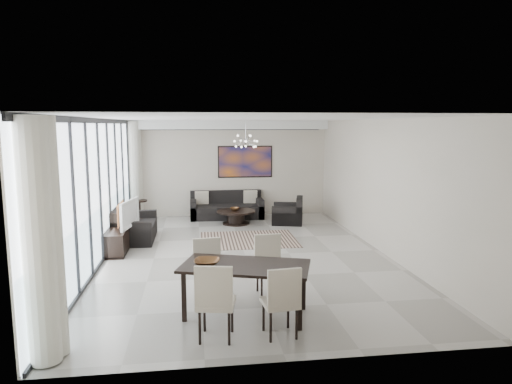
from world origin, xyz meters
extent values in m
cube|color=#A8A39B|center=(0.00, 0.00, 0.01)|extent=(6.00, 9.00, 0.02)
cube|color=white|center=(0.00, 0.00, 2.89)|extent=(6.00, 9.00, 0.02)
cube|color=beige|center=(0.00, 4.49, 1.45)|extent=(6.00, 0.02, 2.90)
cube|color=beige|center=(0.00, -4.49, 1.45)|extent=(6.00, 0.02, 2.90)
cube|color=beige|center=(2.99, 0.00, 1.45)|extent=(0.02, 9.00, 2.90)
cube|color=silver|center=(-2.98, 0.00, 1.45)|extent=(0.01, 8.95, 2.85)
cube|color=black|center=(-2.94, 0.00, 2.85)|extent=(0.04, 8.95, 0.10)
cube|color=black|center=(-2.94, 0.00, 0.03)|extent=(0.04, 8.95, 0.06)
cube|color=black|center=(-2.94, -4.00, 1.45)|extent=(0.04, 0.05, 2.88)
cube|color=black|center=(-2.94, -3.00, 1.45)|extent=(0.04, 0.05, 2.88)
cube|color=black|center=(-2.94, -2.00, 1.45)|extent=(0.04, 0.05, 2.88)
cube|color=black|center=(-2.94, -1.00, 1.45)|extent=(0.04, 0.05, 2.88)
cube|color=black|center=(-2.94, 0.00, 1.45)|extent=(0.04, 0.05, 2.88)
cube|color=black|center=(-2.94, 1.00, 1.45)|extent=(0.04, 0.05, 2.88)
cube|color=black|center=(-2.94, 2.00, 1.45)|extent=(0.04, 0.05, 2.88)
cube|color=black|center=(-2.94, 3.00, 1.45)|extent=(0.04, 0.05, 2.88)
cube|color=black|center=(-2.94, 4.00, 1.45)|extent=(0.04, 0.05, 2.88)
cylinder|color=white|center=(-2.80, -4.15, 1.45)|extent=(0.36, 0.36, 2.85)
cylinder|color=white|center=(-2.80, 4.15, 1.45)|extent=(0.36, 0.36, 2.85)
cube|color=white|center=(0.00, 4.30, 2.77)|extent=(5.98, 0.40, 0.26)
cube|color=#B85B19|center=(0.50, 4.47, 1.65)|extent=(1.68, 0.04, 0.98)
cylinder|color=silver|center=(0.30, 2.50, 2.62)|extent=(0.02, 0.02, 0.55)
sphere|color=silver|center=(0.30, 2.50, 2.35)|extent=(0.12, 0.12, 0.12)
cube|color=black|center=(0.23, 1.31, 0.01)|extent=(2.33, 1.80, 0.01)
cylinder|color=black|center=(0.09, 3.15, 0.36)|extent=(1.09, 1.09, 0.04)
cylinder|color=black|center=(0.09, 3.15, 0.17)|extent=(0.48, 0.48, 0.34)
cylinder|color=black|center=(0.09, 3.15, 0.02)|extent=(0.76, 0.76, 0.03)
imported|color=brown|center=(0.06, 3.18, 0.42)|extent=(0.31, 0.31, 0.08)
cube|color=black|center=(-0.11, 4.02, 0.20)|extent=(2.17, 0.89, 0.39)
cube|color=black|center=(-0.11, 4.37, 0.59)|extent=(2.17, 0.18, 0.39)
cube|color=black|center=(-1.10, 4.02, 0.29)|extent=(0.18, 0.89, 0.57)
cube|color=black|center=(0.89, 4.02, 0.29)|extent=(0.18, 0.89, 0.57)
cube|color=black|center=(-2.50, 1.68, 0.20)|extent=(0.91, 1.62, 0.41)
cube|color=black|center=(-2.86, 1.68, 0.61)|extent=(0.18, 1.62, 0.41)
cube|color=black|center=(-2.50, 0.96, 0.29)|extent=(0.91, 0.18, 0.59)
cube|color=black|center=(-2.50, 2.40, 0.29)|extent=(0.91, 0.18, 0.59)
cube|color=black|center=(1.55, 3.05, 0.19)|extent=(1.03, 1.06, 0.37)
cube|color=black|center=(1.87, 2.97, 0.56)|extent=(0.38, 0.90, 0.37)
cube|color=black|center=(1.64, 3.40, 0.27)|extent=(0.85, 0.37, 0.54)
cube|color=black|center=(1.46, 2.70, 0.27)|extent=(0.85, 0.37, 0.54)
cylinder|color=black|center=(-2.65, 3.92, 0.59)|extent=(0.45, 0.45, 0.04)
cylinder|color=black|center=(-2.65, 3.92, 0.29)|extent=(0.06, 0.06, 0.56)
cylinder|color=black|center=(-2.65, 3.92, 0.02)|extent=(0.31, 0.31, 0.03)
cube|color=black|center=(-2.76, 0.80, 0.25)|extent=(0.45, 1.61, 0.50)
imported|color=gray|center=(-2.60, 0.83, 0.81)|extent=(0.36, 1.07, 0.61)
cube|color=black|center=(-0.33, -3.10, 0.74)|extent=(2.03, 1.42, 0.04)
cube|color=black|center=(-1.22, -3.20, 0.36)|extent=(0.07, 0.07, 0.72)
cube|color=black|center=(-1.01, -2.52, 0.36)|extent=(0.07, 0.07, 0.72)
cube|color=black|center=(0.34, -3.68, 0.36)|extent=(0.07, 0.07, 0.72)
cube|color=black|center=(0.55, -3.00, 0.36)|extent=(0.07, 0.07, 0.72)
cube|color=beige|center=(-0.79, -3.78, 0.48)|extent=(0.56, 0.56, 0.06)
cube|color=beige|center=(-0.83, -3.99, 0.75)|extent=(0.48, 0.14, 0.58)
cylinder|color=black|center=(-0.94, -3.56, 0.22)|extent=(0.04, 0.04, 0.45)
cylinder|color=black|center=(-0.64, -4.00, 0.22)|extent=(0.04, 0.04, 0.45)
cube|color=beige|center=(0.05, -3.80, 0.45)|extent=(0.49, 0.49, 0.06)
cube|color=beige|center=(0.07, -4.00, 0.70)|extent=(0.45, 0.10, 0.54)
cylinder|color=black|center=(-0.15, -3.65, 0.21)|extent=(0.04, 0.04, 0.42)
cylinder|color=black|center=(0.24, -3.96, 0.21)|extent=(0.04, 0.04, 0.42)
cube|color=beige|center=(-0.84, -2.47, 0.45)|extent=(0.51, 0.51, 0.06)
cube|color=beige|center=(-0.87, -2.28, 0.70)|extent=(0.45, 0.11, 0.54)
cylinder|color=black|center=(-0.64, -2.62, 0.21)|extent=(0.04, 0.04, 0.42)
cylinder|color=black|center=(-1.04, -2.32, 0.21)|extent=(0.04, 0.04, 0.42)
cube|color=beige|center=(0.16, -2.33, 0.45)|extent=(0.47, 0.47, 0.06)
cube|color=beige|center=(0.15, -2.14, 0.70)|extent=(0.45, 0.07, 0.54)
cylinder|color=black|center=(0.34, -2.49, 0.21)|extent=(0.04, 0.04, 0.42)
cylinder|color=black|center=(-0.03, -2.17, 0.21)|extent=(0.04, 0.04, 0.42)
imported|color=brown|center=(-0.89, -3.06, 0.81)|extent=(0.43, 0.43, 0.09)
camera|label=1|loc=(-1.03, -9.44, 2.77)|focal=32.00mm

